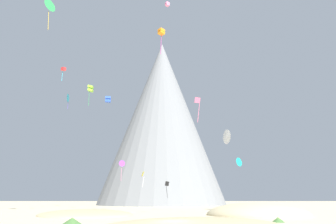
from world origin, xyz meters
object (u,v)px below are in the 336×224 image
Objects in this scene: kite_violet_low at (123,164)px; kite_pink_high at (168,4)px; bush_near_left at (73,221)px; kite_cyan_high at (70,98)px; kite_teal_low at (240,162)px; rock_massif at (160,131)px; kite_green_high at (50,6)px; kite_blue_mid at (109,99)px; kite_black_low at (168,186)px; kite_rainbow_mid at (199,104)px; kite_lime_high at (91,89)px; kite_yellow_low at (144,176)px; bush_low_patch at (160,222)px; kite_red_high at (64,69)px; kite_orange_high at (162,32)px; bush_scatter_east at (279,220)px; kite_white_low at (227,137)px.

kite_pink_high is (10.58, -18.08, 30.45)m from kite_violet_low.
kite_violet_low is (0.28, 39.79, 10.08)m from bush_near_left.
kite_teal_low is at bearing -136.82° from kite_cyan_high.
rock_massif is 72.84m from kite_pink_high.
kite_green_high reaches higher than bush_near_left.
kite_blue_mid is 33.36m from kite_teal_low.
rock_massif is 53.48m from kite_black_low.
kite_rainbow_mid is (5.24, -30.17, 12.54)m from kite_black_low.
kite_lime_high is (-10.81, 11.23, 21.73)m from kite_violet_low.
rock_massif is 17.29× the size of kite_yellow_low.
bush_low_patch is 46.36m from kite_blue_mid.
kite_black_low is 0.94× the size of kite_cyan_high.
kite_green_high reaches higher than kite_red_high.
kite_orange_high is 10.44m from kite_pink_high.
kite_pink_high is at bearing 35.84° from kite_lime_high.
kite_pink_high is at bearing 127.51° from bush_scatter_east.
kite_red_high is at bearing -150.65° from kite_orange_high.
kite_cyan_high is (-16.17, 9.38, 18.52)m from kite_violet_low.
kite_cyan_high reaches higher than kite_yellow_low.
kite_yellow_low is 29.63m from kite_cyan_high.
kite_yellow_low reaches higher than bush_scatter_east.
kite_rainbow_mid is (26.28, -10.54, -10.09)m from kite_red_high.
kite_cyan_high is at bearing 14.68° from kite_pink_high.
bush_near_left is 59.05m from kite_cyan_high.
bush_near_left is at bearing -86.81° from kite_rainbow_mid.
kite_violet_low reaches higher than bush_scatter_east.
kite_lime_high is 1.33× the size of kite_rainbow_mid.
kite_rainbow_mid is (-10.73, -21.49, 7.66)m from kite_teal_low.
kite_red_high is 1.48× the size of kite_teal_low.
kite_orange_high is 15.30m from kite_rainbow_mid.
kite_lime_high is at bearing -100.74° from kite_cyan_high.
kite_black_low is 2.04× the size of kite_teal_low.
bush_scatter_east is 0.37× the size of kite_rainbow_mid.
kite_red_high is 13.64m from kite_green_high.
kite_red_high is 42.48m from kite_teal_low.
bush_low_patch is at bearing -166.80° from kite_blue_mid.
kite_teal_low is at bearing -99.07° from kite_blue_mid.
kite_blue_mid is 17.68m from kite_cyan_high.
kite_blue_mid reaches higher than kite_violet_low.
kite_green_high reaches higher than bush_low_patch.
kite_white_low is at bearing -133.90° from kite_blue_mid.
kite_orange_high is (2.17, -77.03, 4.08)m from rock_massif.
kite_black_low is 0.70× the size of kite_green_high.
kite_white_low is at bearing 58.01° from bush_low_patch.
kite_pink_high is (13.99, -15.79, 15.58)m from kite_blue_mid.
kite_red_high is 2.15× the size of kite_blue_mid.
kite_rainbow_mid is (5.15, -7.05, -22.73)m from kite_pink_high.
kite_lime_high reaches higher than kite_yellow_low.
kite_teal_low is at bearing 114.19° from kite_rainbow_mid.
kite_lime_high reaches higher than kite_cyan_high.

